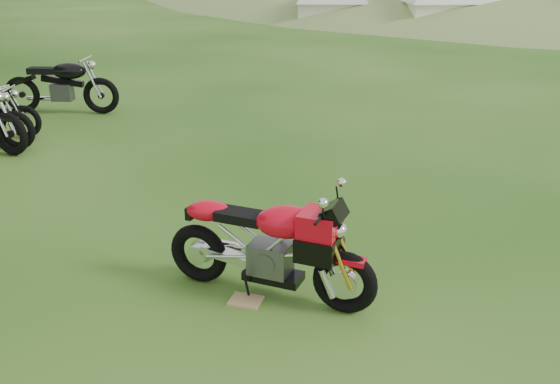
# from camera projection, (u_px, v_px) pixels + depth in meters

# --- Properties ---
(ground) EXTENTS (120.00, 120.00, 0.00)m
(ground) POSITION_uv_depth(u_px,v_px,m) (313.00, 267.00, 6.21)
(ground) COLOR #14470F
(ground) RESTS_ON ground
(sport_motorcycle) EXTENTS (1.96, 1.04, 1.14)m
(sport_motorcycle) POSITION_uv_depth(u_px,v_px,m) (268.00, 238.00, 5.51)
(sport_motorcycle) COLOR red
(sport_motorcycle) RESTS_ON ground
(plywood_board) EXTENTS (0.33, 0.29, 0.02)m
(plywood_board) POSITION_uv_depth(u_px,v_px,m) (246.00, 301.00, 5.60)
(plywood_board) COLOR tan
(plywood_board) RESTS_ON ground
(vintage_moto_c) EXTENTS (2.15, 0.52, 1.13)m
(vintage_moto_c) POSITION_uv_depth(u_px,v_px,m) (60.00, 84.00, 11.76)
(vintage_moto_c) COLOR black
(vintage_moto_c) RESTS_ON ground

